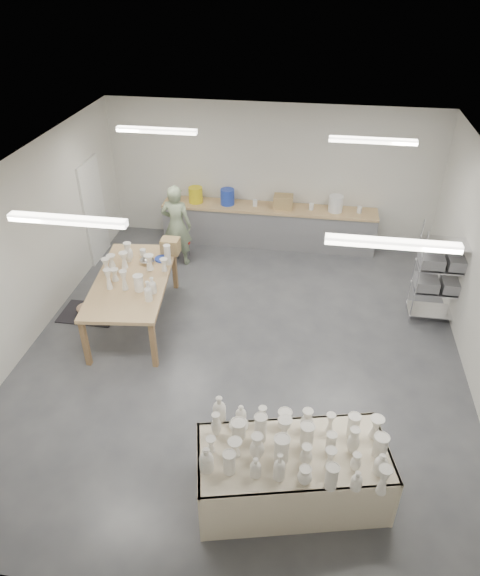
% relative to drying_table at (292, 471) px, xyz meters
% --- Properties ---
extents(room, '(8.00, 8.02, 3.00)m').
position_rel_drying_table_xyz_m(room, '(-1.07, 2.65, 1.61)').
color(room, '#424449').
rests_on(room, ground).
extents(back_counter, '(4.60, 0.60, 1.24)m').
position_rel_drying_table_xyz_m(back_counter, '(-0.98, 6.24, 0.04)').
color(back_counter, '#AA7A53').
rests_on(back_counter, ground).
extents(wire_shelf, '(0.88, 0.48, 1.80)m').
position_rel_drying_table_xyz_m(wire_shelf, '(2.23, 3.96, 0.48)').
color(wire_shelf, silver).
rests_on(wire_shelf, ground).
extents(drying_table, '(2.37, 1.53, 1.14)m').
position_rel_drying_table_xyz_m(drying_table, '(0.00, 0.00, 0.00)').
color(drying_table, olive).
rests_on(drying_table, ground).
extents(work_table, '(1.47, 2.52, 1.27)m').
position_rel_drying_table_xyz_m(work_table, '(-2.89, 3.14, 0.46)').
color(work_table, '#AA7A53').
rests_on(work_table, ground).
extents(rug, '(1.00, 0.70, 0.02)m').
position_rel_drying_table_xyz_m(rug, '(-3.87, 3.12, -0.43)').
color(rug, black).
rests_on(rug, ground).
extents(cat, '(0.51, 0.41, 0.19)m').
position_rel_drying_table_xyz_m(cat, '(-3.85, 3.11, -0.32)').
color(cat, white).
rests_on(cat, rug).
extents(potter, '(0.65, 0.45, 1.71)m').
position_rel_drying_table_xyz_m(potter, '(-2.72, 5.17, 0.41)').
color(potter, gray).
rests_on(potter, ground).
extents(red_stool, '(0.43, 0.43, 0.35)m').
position_rel_drying_table_xyz_m(red_stool, '(-2.72, 5.44, -0.13)').
color(red_stool, red).
rests_on(red_stool, ground).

